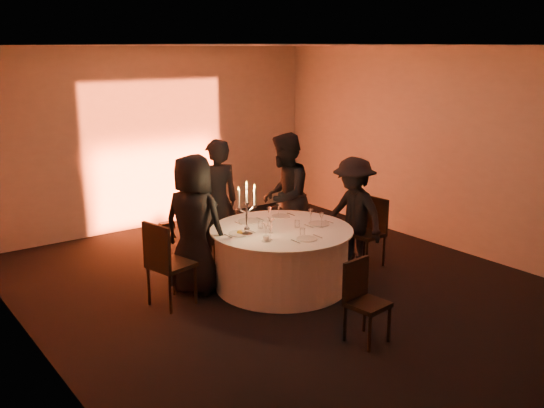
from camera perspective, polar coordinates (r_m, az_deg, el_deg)
floor at (r=7.87m, az=0.88°, el=-7.72°), size 7.00×7.00×0.00m
ceiling at (r=7.28m, az=0.97°, el=14.70°), size 7.00×7.00×0.00m
wall_back at (r=10.38m, az=-10.97°, el=6.11°), size 7.00×0.00×7.00m
wall_left at (r=6.13m, az=-21.94°, el=-0.52°), size 0.00×7.00×7.00m
wall_right at (r=9.53m, az=15.46°, el=5.09°), size 0.00×7.00×7.00m
uplighter_fixture at (r=10.43m, az=-9.86°, el=-1.97°), size 0.25×0.12×0.10m
banquet_table at (r=7.73m, az=0.89°, el=-5.08°), size 1.80×1.80×0.77m
chair_left at (r=7.18m, az=-10.02°, el=-5.17°), size 0.55×0.55×1.04m
chair_back_left at (r=8.64m, az=-6.80°, el=-2.10°), size 0.49×0.49×0.93m
chair_back_right at (r=9.00m, az=1.75°, el=-1.03°), size 0.61×0.61×1.00m
chair_right at (r=8.57m, az=9.22°, el=-2.21°), size 0.44×0.44×0.95m
chair_front at (r=6.41m, az=8.52°, el=-8.59°), size 0.42×0.42×0.86m
guest_left at (r=7.49m, az=-7.37°, el=-1.92°), size 0.89×1.01×1.75m
guest_back_left at (r=8.46m, az=-5.22°, el=0.17°), size 0.70×0.52×1.78m
guest_back_right at (r=8.67m, az=1.18°, el=0.73°), size 1.12×1.09×1.82m
guest_right at (r=8.33m, az=7.67°, el=-0.90°), size 0.61×1.03×1.56m
plate_left at (r=7.40m, az=-3.05°, el=-2.72°), size 0.36×0.27×0.08m
plate_back_left at (r=7.92m, az=-2.14°, el=-1.62°), size 0.35×0.29×0.01m
plate_back_right at (r=8.14m, az=0.84°, el=-1.16°), size 0.35×0.25×0.01m
plate_right at (r=7.82m, az=4.44°, el=-1.87°), size 0.36×0.27×0.01m
plate_front at (r=7.20m, az=3.29°, el=-3.29°), size 0.36×0.25×0.01m
coffee_cup at (r=7.12m, az=-0.56°, el=-3.29°), size 0.11×0.11×0.07m
candelabra at (r=7.29m, az=-2.39°, el=-1.19°), size 0.28×0.14×0.67m
wine_glass_a at (r=7.13m, az=-0.16°, el=-2.36°), size 0.07×0.07×0.19m
wine_glass_b at (r=8.07m, az=0.59°, el=-0.34°), size 0.07×0.07×0.19m
wine_glass_c at (r=7.19m, az=-0.58°, el=-2.20°), size 0.07×0.07×0.19m
wine_glass_d at (r=7.81m, az=3.69°, el=-0.87°), size 0.07×0.07×0.19m
wine_glass_e at (r=7.40m, az=-0.10°, el=-1.73°), size 0.07×0.07×0.19m
wine_glass_f at (r=7.65m, az=4.69°, el=-1.23°), size 0.07×0.07×0.19m
wine_glass_g at (r=7.89m, az=-0.28°, el=-0.68°), size 0.07×0.07×0.19m
tumbler_a at (r=7.62m, az=-1.11°, el=-1.97°), size 0.07×0.07×0.09m
tumbler_b at (r=7.66m, az=2.38°, el=-1.88°), size 0.07×0.07×0.09m
tumbler_c at (r=7.34m, az=2.88°, el=-2.64°), size 0.07×0.07×0.09m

